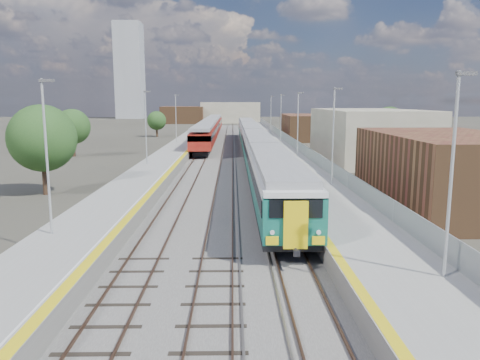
{
  "coord_description": "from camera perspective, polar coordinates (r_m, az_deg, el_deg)",
  "views": [
    {
      "loc": [
        -1.26,
        -14.45,
        7.48
      ],
      "look_at": [
        -0.77,
        16.69,
        2.2
      ],
      "focal_mm": 35.0,
      "sensor_mm": 36.0,
      "label": 1
    }
  ],
  "objects": [
    {
      "name": "tree_d",
      "position": [
        80.24,
        17.72,
        6.79
      ],
      "size": [
        4.86,
        4.86,
        6.59
      ],
      "color": "#382619",
      "rests_on": "ground"
    },
    {
      "name": "platform_left",
      "position": [
        67.75,
        -7.52,
        3.64
      ],
      "size": [
        4.3,
        155.0,
        8.52
      ],
      "color": "slate",
      "rests_on": "ground"
    },
    {
      "name": "platform_right",
      "position": [
        67.62,
        4.66,
        3.7
      ],
      "size": [
        4.7,
        155.0,
        8.52
      ],
      "color": "slate",
      "rests_on": "ground"
    },
    {
      "name": "tracks",
      "position": [
        69.02,
        -1.23,
        3.49
      ],
      "size": [
        8.96,
        160.0,
        0.17
      ],
      "color": "#4C3323",
      "rests_on": "ground"
    },
    {
      "name": "red_train",
      "position": [
        90.51,
        -3.61,
        6.31
      ],
      "size": [
        3.06,
        62.08,
        3.87
      ],
      "color": "black",
      "rests_on": "ground"
    },
    {
      "name": "tree_c",
      "position": [
        100.46,
        -10.13,
        7.14
      ],
      "size": [
        3.97,
        3.97,
        5.38
      ],
      "color": "#382619",
      "rests_on": "ground"
    },
    {
      "name": "green_train",
      "position": [
        61.29,
        1.68,
        4.76
      ],
      "size": [
        2.96,
        82.22,
        3.25
      ],
      "color": "black",
      "rests_on": "ground"
    },
    {
      "name": "tree_b",
      "position": [
        67.27,
        -19.75,
        6.13
      ],
      "size": [
        4.74,
        4.74,
        6.42
      ],
      "color": "#382619",
      "rests_on": "ground"
    },
    {
      "name": "tree_a",
      "position": [
        40.38,
        -22.96,
        4.7
      ],
      "size": [
        5.33,
        5.33,
        7.22
      ],
      "color": "#382619",
      "rests_on": "ground"
    },
    {
      "name": "ballast_bed",
      "position": [
        67.37,
        -1.75,
        3.27
      ],
      "size": [
        10.5,
        155.0,
        0.06
      ],
      "primitive_type": "cube",
      "color": "#565451",
      "rests_on": "ground"
    },
    {
      "name": "buildings",
      "position": [
        154.01,
        -7.32,
        10.75
      ],
      "size": [
        72.0,
        185.5,
        40.0
      ],
      "color": "brown",
      "rests_on": "ground"
    },
    {
      "name": "ground",
      "position": [
        64.9,
        0.21,
        3.0
      ],
      "size": [
        320.0,
        320.0,
        0.0
      ],
      "primitive_type": "plane",
      "color": "#47443A",
      "rests_on": "ground"
    }
  ]
}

